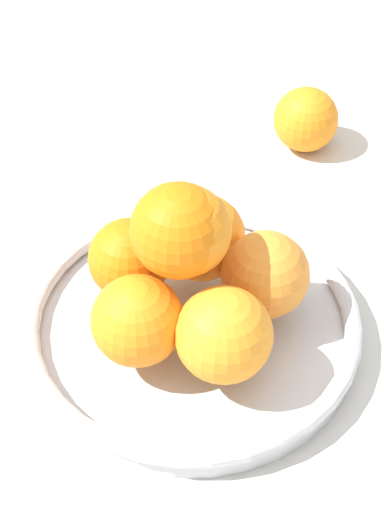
# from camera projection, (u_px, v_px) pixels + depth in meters

# --- Properties ---
(ground_plane) EXTENTS (4.00, 4.00, 0.00)m
(ground_plane) POSITION_uv_depth(u_px,v_px,m) (192.00, 337.00, 0.79)
(ground_plane) COLOR beige
(fruit_bowl) EXTENTS (0.31, 0.31, 0.03)m
(fruit_bowl) POSITION_uv_depth(u_px,v_px,m) (192.00, 325.00, 0.78)
(fruit_bowl) COLOR silver
(fruit_bowl) RESTS_ON ground_plane
(orange_pile) EXTENTS (0.20, 0.20, 0.15)m
(orange_pile) POSITION_uv_depth(u_px,v_px,m) (191.00, 270.00, 0.73)
(orange_pile) COLOR orange
(orange_pile) RESTS_ON fruit_bowl
(stray_orange) EXTENTS (0.07, 0.07, 0.07)m
(stray_orange) POSITION_uv_depth(u_px,v_px,m) (306.00, 119.00, 0.97)
(stray_orange) COLOR orange
(stray_orange) RESTS_ON ground_plane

